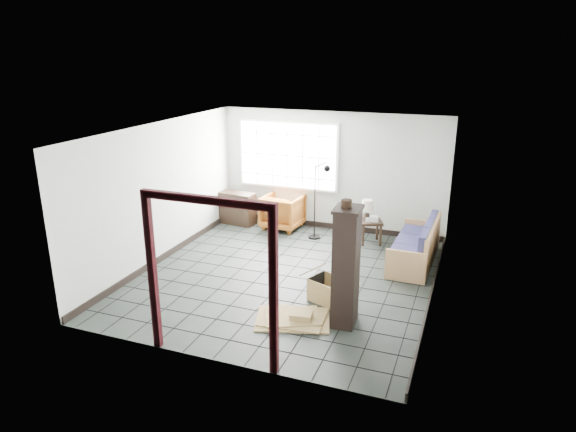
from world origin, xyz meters
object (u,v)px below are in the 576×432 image
at_px(armchair, 283,210).
at_px(tall_shelf, 346,267).
at_px(futon_sofa, 417,248).
at_px(side_table, 371,224).

bearing_deg(armchair, tall_shelf, 128.07).
distance_m(futon_sofa, side_table, 1.28).
relative_size(futon_sofa, tall_shelf, 1.06).
height_order(futon_sofa, side_table, futon_sofa).
height_order(armchair, tall_shelf, tall_shelf).
xyz_separation_m(armchair, side_table, (2.04, -0.24, -0.02)).
xyz_separation_m(futon_sofa, side_table, (-1.04, 0.74, 0.10)).
xyz_separation_m(futon_sofa, armchair, (-3.08, 0.99, 0.12)).
distance_m(side_table, tall_shelf, 3.45).
height_order(futon_sofa, armchair, armchair).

